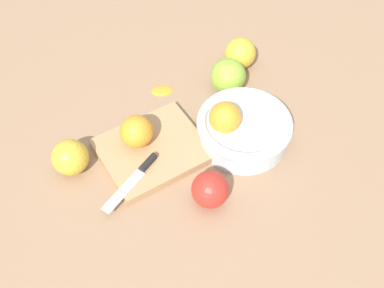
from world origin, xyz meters
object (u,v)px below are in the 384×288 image
Objects in this scene: bowl at (242,128)px; apple_back_right at (70,157)px; apple_back_center at (210,190)px; knife at (138,174)px; cutting_board at (153,150)px; apple_front_left_2 at (228,76)px; apple_front_left at (240,53)px; orange_on_board at (136,132)px.

bowl is 2.72× the size of apple_back_right.
apple_back_center is at bearing 46.88° from bowl.
apple_back_center is at bearing 145.06° from knife.
bowl is 0.96× the size of cutting_board.
cutting_board is at bearing 175.77° from apple_back_right.
bowl is at bearing -133.12° from apple_back_center.
apple_front_left is at bearing -129.89° from apple_front_left_2.
cutting_board is 2.89× the size of apple_back_center.
bowl reaches higher than apple_front_left_2.
apple_back_right is at bearing 4.24° from orange_on_board.
cutting_board is (0.19, -0.02, -0.03)m from bowl.
apple_front_left is at bearing -140.82° from knife.
orange_on_board is 0.09m from knife.
apple_front_left_2 reaches higher than cutting_board.
apple_front_left_2 reaches higher than apple_back_right.
knife is at bearing 52.98° from cutting_board.
apple_back_right is 1.02× the size of apple_back_center.
apple_front_left is 0.92× the size of apple_front_left_2.
orange_on_board is 0.95× the size of apple_back_center.
bowl is 0.19m from cutting_board.
knife is 0.41m from apple_front_left.
bowl is at bearing 174.19° from apple_back_right.
apple_back_center is (-0.10, 0.17, -0.02)m from orange_on_board.
orange_on_board reaches higher than apple_front_left_2.
apple_back_right is 0.40m from apple_front_left_2.
orange_on_board is at bearing -103.65° from knife.
bowl is at bearing 79.96° from apple_front_left_2.
apple_back_right is at bearing -31.32° from knife.
apple_back_center reaches higher than knife.
bowl is at bearing -171.10° from knife.
apple_front_left_2 is at bearing 50.11° from apple_front_left.
orange_on_board is at bearing -58.98° from apple_back_center.
apple_back_right is at bearing 17.30° from apple_front_left_2.
cutting_board is 2.76× the size of apple_front_left.
apple_front_left_2 is (-0.38, -0.12, 0.00)m from apple_back_right.
apple_front_left_2 reaches higher than apple_back_center.
cutting_board is at bearing 36.13° from apple_front_left.
apple_back_center is at bearing 62.95° from apple_front_left_2.
orange_on_board is at bearing -41.57° from cutting_board.
apple_front_left reaches higher than knife.
apple_back_center is at bearing 117.46° from cutting_board.
apple_front_left is at bearing -110.81° from bowl.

